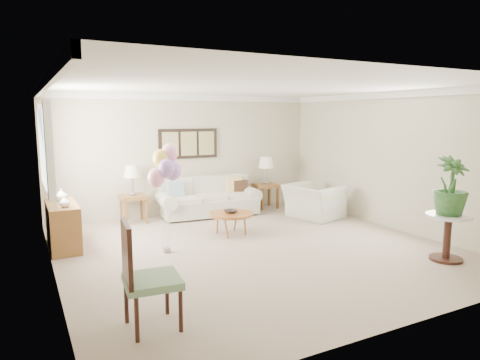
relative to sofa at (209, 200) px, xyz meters
The scene contains 18 objects.
ground_plane 2.60m from the sofa, 96.53° to the right, with size 6.00×6.00×0.00m, color tan.
room_shell 2.82m from the sofa, 99.26° to the right, with size 6.04×6.04×2.60m.
wall_art_triptych 1.32m from the sofa, 126.36° to the left, with size 1.35×0.06×0.65m.
sofa is the anchor object (origin of this frame).
end_table_left 1.63m from the sofa, behind, with size 0.52×0.47×0.57m.
end_table_right 1.50m from the sofa, ahead, with size 0.53×0.48×0.58m.
lamp_left 1.77m from the sofa, behind, with size 0.34×0.34×0.60m.
lamp_right 1.66m from the sofa, ahead, with size 0.36×0.36×0.63m.
coffee_table 1.65m from the sofa, 99.09° to the right, with size 0.80×0.80×0.40m.
decor_bowl 1.67m from the sofa, 99.61° to the right, with size 0.24×0.24×0.06m, color #2A221F.
armchair 2.27m from the sofa, 33.88° to the right, with size 1.08×0.95×0.71m, color beige.
side_table 4.82m from the sofa, 65.87° to the right, with size 0.65×0.65×0.70m.
potted_plant 4.88m from the sofa, 66.25° to the right, with size 0.48×0.48×0.87m, color #204918.
accent_chair 5.10m from the sofa, 120.59° to the right, with size 0.60×0.60×1.12m.
credenza 3.23m from the sofa, 160.77° to the right, with size 0.46×1.20×0.74m.
vase_white 3.39m from the sofa, 154.90° to the right, with size 0.17×0.17×0.18m, color silver.
vase_sage 3.19m from the sofa, 164.21° to the right, with size 0.20×0.20×0.21m, color beige.
balloon_cluster 2.85m from the sofa, 127.67° to the right, with size 0.53×0.45×1.72m.
Camera 1 is at (-3.33, -5.87, 2.13)m, focal length 32.00 mm.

